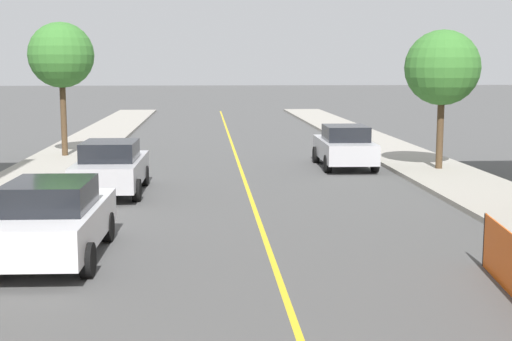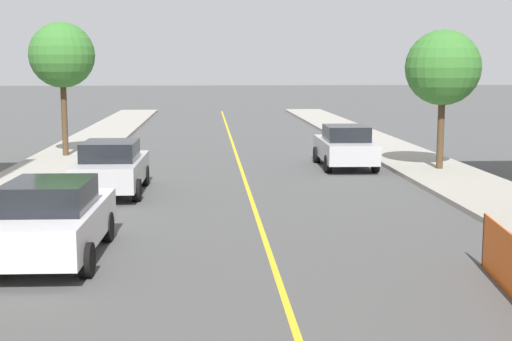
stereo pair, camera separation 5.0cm
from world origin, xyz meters
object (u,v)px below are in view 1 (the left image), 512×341
parked_car_curb_near (53,219)px  parked_car_curb_far (345,146)px  parked_car_curb_mid (111,167)px  street_tree_left_near (61,56)px  street_tree_right_near (442,68)px

parked_car_curb_near → parked_car_curb_far: size_ratio=1.00×
parked_car_curb_near → parked_car_curb_mid: (0.20, 7.28, 0.00)m
parked_car_curb_mid → street_tree_left_near: bearing=110.6°
parked_car_curb_near → street_tree_right_near: size_ratio=0.89×
parked_car_curb_far → street_tree_right_near: 4.52m
parked_car_curb_near → street_tree_right_near: (11.32, 10.82, 2.90)m
parked_car_curb_near → street_tree_left_near: 16.18m
street_tree_left_near → street_tree_right_near: (14.08, -4.76, -0.49)m
parked_car_curb_mid → street_tree_right_near: 12.03m
parked_car_curb_near → parked_car_curb_far: bearing=57.8°
parked_car_curb_near → street_tree_left_near: size_ratio=0.81×
parked_car_curb_mid → street_tree_right_near: (11.13, 3.54, 2.90)m
parked_car_curb_near → parked_car_curb_far: (8.18, 12.28, 0.00)m
parked_car_curb_mid → street_tree_left_near: street_tree_left_near is taller
parked_car_curb_mid → parked_car_curb_far: (7.99, 5.00, 0.00)m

